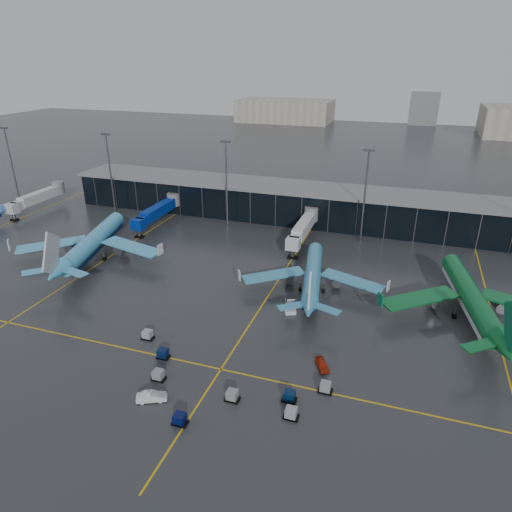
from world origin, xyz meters
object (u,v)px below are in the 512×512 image
(airliner_arkefly, at_px, (92,232))
(baggage_carts, at_px, (220,382))
(service_van_white, at_px, (152,397))
(mobile_airstair, at_px, (290,308))
(airliner_aer_lingus, at_px, (473,285))
(service_van_red, at_px, (322,364))
(airliner_klm_near, at_px, (313,265))

(airliner_arkefly, relative_size, baggage_carts, 1.25)
(baggage_carts, bearing_deg, service_van_white, -143.64)
(service_van_white, bearing_deg, mobile_airstair, -48.27)
(airliner_aer_lingus, relative_size, service_van_red, 10.61)
(airliner_arkefly, relative_size, service_van_red, 11.08)
(airliner_aer_lingus, height_order, service_van_red, airliner_aer_lingus)
(service_van_white, bearing_deg, airliner_klm_near, -45.43)
(airliner_arkefly, distance_m, baggage_carts, 61.82)
(service_van_red, height_order, service_van_white, service_van_white)
(mobile_airstair, bearing_deg, airliner_arkefly, 145.99)
(baggage_carts, relative_size, service_van_white, 7.86)
(mobile_airstair, bearing_deg, airliner_aer_lingus, -6.24)
(airliner_klm_near, bearing_deg, mobile_airstair, -110.31)
(airliner_klm_near, bearing_deg, service_van_red, -83.94)
(airliner_aer_lingus, relative_size, service_van_white, 9.44)
(airliner_klm_near, height_order, service_van_white, airliner_klm_near)
(airliner_klm_near, xyz_separation_m, mobile_airstair, (-2.17, -11.37, -4.96))
(service_van_red, bearing_deg, mobile_airstair, 93.96)
(mobile_airstair, relative_size, service_van_red, 0.94)
(service_van_red, bearing_deg, baggage_carts, -173.10)
(airliner_klm_near, distance_m, baggage_carts, 38.04)
(airliner_aer_lingus, distance_m, service_van_white, 63.68)
(baggage_carts, bearing_deg, airliner_aer_lingus, 43.20)
(airliner_klm_near, height_order, mobile_airstair, airliner_klm_near)
(service_van_red, relative_size, service_van_white, 0.89)
(airliner_aer_lingus, height_order, service_van_white, airliner_aer_lingus)
(airliner_arkefly, bearing_deg, airliner_klm_near, -13.40)
(airliner_arkefly, bearing_deg, service_van_red, -36.76)
(service_van_white, bearing_deg, airliner_arkefly, 18.18)
(baggage_carts, xyz_separation_m, mobile_airstair, (4.50, 25.75, 0.01))
(baggage_carts, bearing_deg, airliner_klm_near, 79.81)
(airliner_arkefly, xyz_separation_m, baggage_carts, (49.85, -36.04, -6.15))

